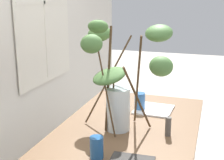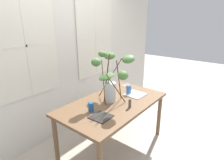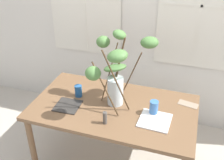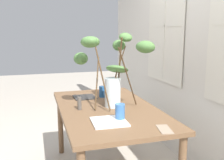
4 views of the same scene
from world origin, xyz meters
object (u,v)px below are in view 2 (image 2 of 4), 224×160
object	(u,v)px
drinking_glass_blue_right	(129,90)
plate_square_right	(135,94)
plate_square_left	(101,117)
pillar_candle	(130,103)
drinking_glass_blue_left	(91,107)
dining_table	(113,107)
vase_with_branches	(111,76)

from	to	relation	value
drinking_glass_blue_right	plate_square_right	distance (m)	0.12
plate_square_left	plate_square_right	xyz separation A→B (m)	(0.84, 0.04, 0.00)
drinking_glass_blue_right	plate_square_left	xyz separation A→B (m)	(-0.80, -0.14, -0.06)
plate_square_right	pillar_candle	distance (m)	0.45
pillar_candle	plate_square_right	bearing A→B (deg)	22.20
pillar_candle	drinking_glass_blue_left	bearing A→B (deg)	141.04
dining_table	pillar_candle	world-z (taller)	pillar_candle
plate_square_left	vase_with_branches	bearing A→B (deg)	23.64
drinking_glass_blue_right	plate_square_right	bearing A→B (deg)	-72.39
drinking_glass_blue_right	plate_square_left	bearing A→B (deg)	-169.94
plate_square_left	drinking_glass_blue_left	bearing A→B (deg)	81.73
vase_with_branches	plate_square_right	distance (m)	0.56
pillar_candle	drinking_glass_blue_right	bearing A→B (deg)	35.61
drinking_glass_blue_left	pillar_candle	size ratio (longest dim) A/B	0.91
plate_square_left	plate_square_right	size ratio (longest dim) A/B	0.85
drinking_glass_blue_right	pillar_candle	xyz separation A→B (m)	(-0.38, -0.27, -0.01)
plate_square_left	drinking_glass_blue_right	bearing A→B (deg)	10.06
vase_with_branches	drinking_glass_blue_left	xyz separation A→B (m)	(-0.41, 0.00, -0.31)
plate_square_left	plate_square_right	distance (m)	0.84
plate_square_left	pillar_candle	distance (m)	0.45
dining_table	pillar_candle	distance (m)	0.30
drinking_glass_blue_left	pillar_candle	distance (m)	0.51
drinking_glass_blue_left	drinking_glass_blue_right	world-z (taller)	drinking_glass_blue_right
dining_table	vase_with_branches	world-z (taller)	vase_with_branches
drinking_glass_blue_left	plate_square_right	distance (m)	0.83
dining_table	plate_square_right	distance (m)	0.44
vase_with_branches	plate_square_right	bearing A→B (deg)	-20.84
vase_with_branches	drinking_glass_blue_left	size ratio (longest dim) A/B	5.94
vase_with_branches	pillar_candle	bearing A→B (deg)	-92.04
vase_with_branches	drinking_glass_blue_left	bearing A→B (deg)	179.68
drinking_glass_blue_left	pillar_candle	xyz separation A→B (m)	(0.40, -0.32, -0.00)
pillar_candle	dining_table	bearing A→B (deg)	91.66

